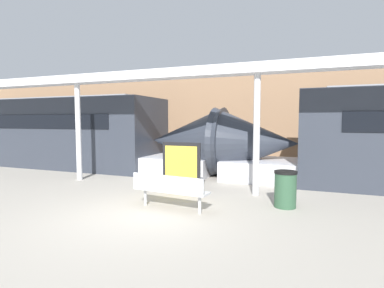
% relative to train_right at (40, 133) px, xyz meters
% --- Properties ---
extents(ground_plane, '(60.00, 60.00, 0.00)m').
position_rel_train_right_xyz_m(ground_plane, '(8.84, -5.44, -1.51)').
color(ground_plane, '#A8A093').
extents(station_wall, '(56.00, 0.20, 5.00)m').
position_rel_train_right_xyz_m(station_wall, '(8.84, 3.95, 0.99)').
color(station_wall, '#937051').
rests_on(station_wall, ground_plane).
extents(train_right, '(18.52, 2.93, 3.20)m').
position_rel_train_right_xyz_m(train_right, '(0.00, 0.00, 0.00)').
color(train_right, '#2D333D').
rests_on(train_right, ground_plane).
extents(bench_near, '(1.93, 0.63, 0.85)m').
position_rel_train_right_xyz_m(bench_near, '(9.30, -4.79, -0.99)').
color(bench_near, silver).
rests_on(bench_near, ground_plane).
extents(trash_bin, '(0.55, 0.55, 0.90)m').
position_rel_train_right_xyz_m(trash_bin, '(11.85, -3.55, -1.06)').
color(trash_bin, '#2D5138').
rests_on(trash_bin, ground_plane).
extents(poster_board, '(1.18, 0.07, 1.49)m').
position_rel_train_right_xyz_m(poster_board, '(8.90, -3.12, -0.75)').
color(poster_board, black).
rests_on(poster_board, ground_plane).
extents(support_column_near, '(0.19, 0.19, 3.43)m').
position_rel_train_right_xyz_m(support_column_near, '(10.98, -2.60, 0.20)').
color(support_column_near, silver).
rests_on(support_column_near, ground_plane).
extents(support_column_far, '(0.19, 0.19, 3.43)m').
position_rel_train_right_xyz_m(support_column_far, '(4.69, -2.60, 0.20)').
color(support_column_far, silver).
rests_on(support_column_far, ground_plane).
extents(canopy_beam, '(28.00, 0.60, 0.28)m').
position_rel_train_right_xyz_m(canopy_beam, '(10.98, -2.60, 2.05)').
color(canopy_beam, silver).
rests_on(canopy_beam, support_column_near).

